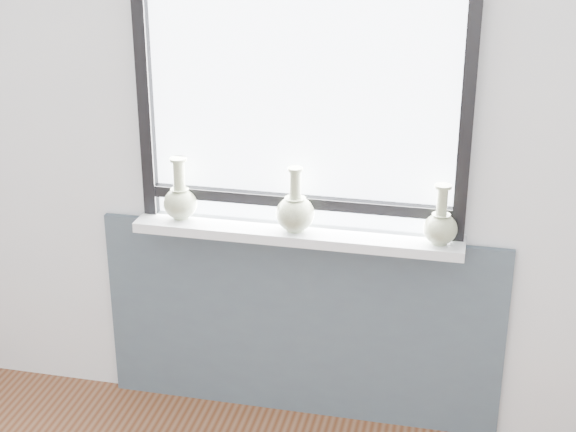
% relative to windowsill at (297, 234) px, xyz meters
% --- Properties ---
extents(back_wall, '(3.60, 0.02, 2.60)m').
position_rel_windowsill_xyz_m(back_wall, '(0.00, 0.10, 0.42)').
color(back_wall, silver).
rests_on(back_wall, ground).
extents(apron_panel, '(1.70, 0.03, 0.86)m').
position_rel_windowsill_xyz_m(apron_panel, '(0.00, 0.07, -0.45)').
color(apron_panel, '#3F4F59').
rests_on(apron_panel, ground).
extents(windowsill, '(1.32, 0.18, 0.04)m').
position_rel_windowsill_xyz_m(windowsill, '(0.00, 0.00, 0.00)').
color(windowsill, silver).
rests_on(windowsill, apron_panel).
extents(window, '(1.30, 0.06, 1.05)m').
position_rel_windowsill_xyz_m(window, '(0.00, 0.06, 0.56)').
color(window, black).
rests_on(window, windowsill).
extents(vase_a, '(0.14, 0.14, 0.26)m').
position_rel_windowsill_xyz_m(vase_a, '(-0.49, 0.01, 0.10)').
color(vase_a, '#9BA581').
rests_on(vase_a, windowsill).
extents(vase_b, '(0.15, 0.15, 0.26)m').
position_rel_windowsill_xyz_m(vase_b, '(-0.00, -0.01, 0.10)').
color(vase_b, '#9BA581').
rests_on(vase_b, windowsill).
extents(vase_c, '(0.13, 0.13, 0.24)m').
position_rel_windowsill_xyz_m(vase_c, '(0.56, -0.01, 0.09)').
color(vase_c, '#9BA581').
rests_on(vase_c, windowsill).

